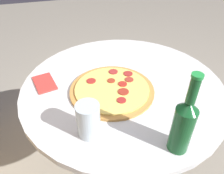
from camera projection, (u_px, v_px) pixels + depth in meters
table at (122, 113)px, 1.02m from camera, size 0.84×0.84×0.77m
pizza at (112, 89)px, 0.87m from camera, size 0.34×0.34×0.02m
beer_bottle at (183, 124)px, 0.60m from camera, size 0.06×0.06×0.27m
drinking_glass at (88, 120)px, 0.67m from camera, size 0.07×0.07×0.12m
napkin at (45, 83)px, 0.91m from camera, size 0.14×0.10×0.01m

